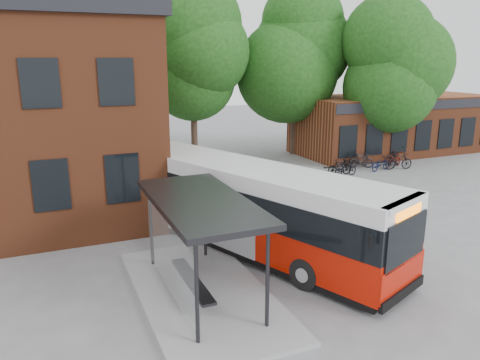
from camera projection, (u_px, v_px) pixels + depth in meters
name	position (u px, v px, depth m)	size (l,w,h in m)	color
ground	(318.00, 256.00, 16.04)	(100.00, 100.00, 0.00)	slate
shop_row	(393.00, 124.00, 33.67)	(14.00, 6.20, 4.00)	brown
bus_shelter	(202.00, 248.00, 13.08)	(3.60, 7.00, 2.90)	#252529
bike_rail	(360.00, 167.00, 28.40)	(5.20, 0.10, 0.38)	#252529
tree_0	(81.00, 78.00, 26.63)	(7.92, 7.92, 11.00)	#143D10
tree_1	(193.00, 80.00, 30.24)	(7.92, 7.92, 10.40)	#143D10
tree_2	(295.00, 74.00, 31.92)	(7.92, 7.92, 11.00)	#143D10
tree_3	(392.00, 89.00, 30.47)	(7.04, 7.04, 9.28)	#143D10
city_bus	(248.00, 207.00, 16.45)	(2.52, 11.83, 3.00)	#B51203
bicycle_0	(345.00, 169.00, 26.80)	(0.55, 1.59, 0.83)	black
bicycle_1	(340.00, 167.00, 27.05)	(0.44, 1.56, 0.94)	black
bicycle_2	(347.00, 162.00, 28.59)	(0.56, 1.61, 0.85)	black
bicycle_3	(361.00, 161.00, 28.83)	(0.44, 1.54, 0.93)	black
bicycle_4	(381.00, 164.00, 28.12)	(0.57, 1.62, 0.85)	#0B1739
bicycle_5	(359.00, 160.00, 28.92)	(0.44, 1.58, 0.95)	black
bicycle_6	(393.00, 160.00, 28.99)	(0.63, 1.81, 0.95)	#5C0F08
bicycle_7	(399.00, 161.00, 28.42)	(0.49, 1.74, 1.04)	black
bicycle_extra_0	(396.00, 155.00, 30.45)	(0.66, 1.88, 0.99)	black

